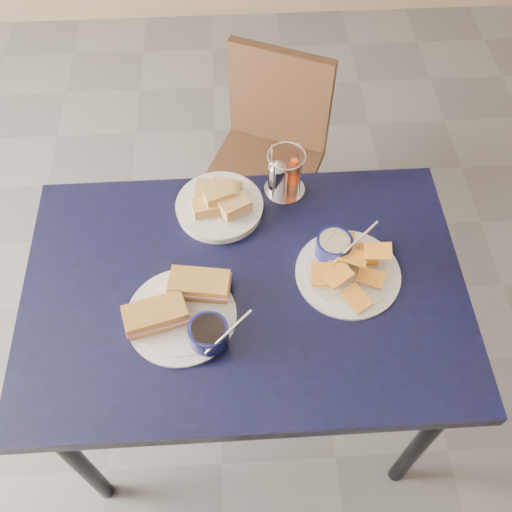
{
  "coord_description": "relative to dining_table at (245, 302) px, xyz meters",
  "views": [
    {
      "loc": [
        0.08,
        -0.49,
        1.93
      ],
      "look_at": [
        0.13,
        0.26,
        0.82
      ],
      "focal_mm": 40.0,
      "sensor_mm": 36.0,
      "label": 1
    }
  ],
  "objects": [
    {
      "name": "ground",
      "position": [
        -0.1,
        -0.22,
        -0.67
      ],
      "size": [
        6.0,
        6.0,
        0.0
      ],
      "primitive_type": "plane",
      "color": "#55565A",
      "rests_on": "ground"
    },
    {
      "name": "dining_table",
      "position": [
        0.0,
        0.0,
        0.0
      ],
      "size": [
        1.07,
        0.71,
        0.75
      ],
      "color": "black",
      "rests_on": "ground"
    },
    {
      "name": "chair_far",
      "position": [
        0.1,
        0.79,
        -0.22
      ],
      "size": [
        0.48,
        0.49,
        0.78
      ],
      "color": "#311C10",
      "rests_on": "ground"
    },
    {
      "name": "sandwich_plate",
      "position": [
        -0.14,
        -0.07,
        0.1
      ],
      "size": [
        0.3,
        0.26,
        0.12
      ],
      "color": "white",
      "rests_on": "dining_table"
    },
    {
      "name": "plantain_plate",
      "position": [
        0.24,
        0.04,
        0.1
      ],
      "size": [
        0.26,
        0.26,
        0.12
      ],
      "color": "white",
      "rests_on": "dining_table"
    },
    {
      "name": "bread_basket",
      "position": [
        -0.05,
        0.24,
        0.1
      ],
      "size": [
        0.23,
        0.23,
        0.08
      ],
      "color": "white",
      "rests_on": "dining_table"
    },
    {
      "name": "condiment_caddy",
      "position": [
        0.12,
        0.3,
        0.13
      ],
      "size": [
        0.11,
        0.11,
        0.14
      ],
      "color": "silver",
      "rests_on": "dining_table"
    }
  ]
}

